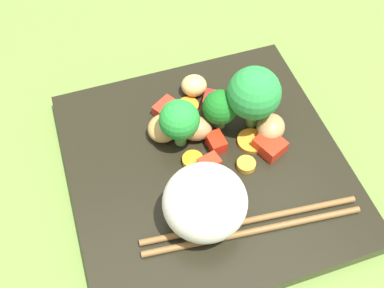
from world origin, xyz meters
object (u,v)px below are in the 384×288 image
Objects in this scene: chopstick_pair at (252,226)px; carrot_slice_1 at (188,106)px; rice_mound at (205,202)px; broccoli_floret_1 at (179,121)px; square_plate at (206,167)px.

carrot_slice_1 is at bearing 99.90° from chopstick_pair.
rice_mound is 1.29× the size of broccoli_floret_1.
square_plate is 8.73cm from chopstick_pair.
carrot_slice_1 is at bearing -29.08° from broccoli_floret_1.
rice_mound is 3.21× the size of carrot_slice_1.
rice_mound is (-6.08, 2.51, 4.44)cm from square_plate.
chopstick_pair is (-8.49, -1.52, 1.29)cm from square_plate.
chopstick_pair is at bearing -120.96° from rice_mound.
square_plate is 3.62× the size of rice_mound.
carrot_slice_1 is (7.97, -0.72, 1.17)cm from square_plate.
chopstick_pair reaches higher than square_plate.
chopstick_pair reaches higher than carrot_slice_1.
broccoli_floret_1 is (9.61, -0.76, 0.37)cm from rice_mound.
square_plate is 11.61× the size of carrot_slice_1.
square_plate is at bearing -153.66° from broccoli_floret_1.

